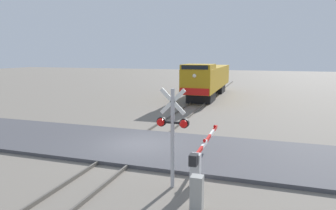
{
  "coord_description": "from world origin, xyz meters",
  "views": [
    {
      "loc": [
        6.1,
        -13.79,
        4.78
      ],
      "look_at": [
        0.93,
        2.17,
        1.94
      ],
      "focal_mm": 31.93,
      "sensor_mm": 36.0,
      "label": 1
    }
  ],
  "objects": [
    {
      "name": "ground_plane",
      "position": [
        0.0,
        0.0,
        0.0
      ],
      "size": [
        160.0,
        160.0,
        0.0
      ],
      "primitive_type": "plane",
      "color": "slate"
    },
    {
      "name": "rail_track_left",
      "position": [
        -0.72,
        0.0,
        0.07
      ],
      "size": [
        0.08,
        80.0,
        0.15
      ],
      "primitive_type": "cube",
      "color": "#59544C",
      "rests_on": "ground_plane"
    },
    {
      "name": "rail_track_right",
      "position": [
        0.72,
        0.0,
        0.07
      ],
      "size": [
        0.08,
        80.0,
        0.15
      ],
      "primitive_type": "cube",
      "color": "#59544C",
      "rests_on": "ground_plane"
    },
    {
      "name": "road_surface",
      "position": [
        0.0,
        0.0,
        0.08
      ],
      "size": [
        36.0,
        5.69,
        0.17
      ],
      "primitive_type": "cube",
      "color": "#47474C",
      "rests_on": "ground_plane"
    },
    {
      "name": "locomotive",
      "position": [
        0.0,
        19.86,
        2.04
      ],
      "size": [
        2.9,
        14.65,
        3.85
      ],
      "color": "black",
      "rests_on": "ground_plane"
    },
    {
      "name": "crossing_signal",
      "position": [
        3.09,
        -3.99,
        2.22
      ],
      "size": [
        1.18,
        0.33,
        3.64
      ],
      "color": "#ADADB2",
      "rests_on": "ground_plane"
    },
    {
      "name": "crossing_gate",
      "position": [
        3.87,
        -3.04,
        0.83
      ],
      "size": [
        0.36,
        5.36,
        1.34
      ],
      "color": "silver",
      "rests_on": "ground_plane"
    },
    {
      "name": "utility_cabinet",
      "position": [
        4.3,
        -5.34,
        0.56
      ],
      "size": [
        0.38,
        0.35,
        1.13
      ],
      "primitive_type": "cube",
      "color": "#999993",
      "rests_on": "ground_plane"
    }
  ]
}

